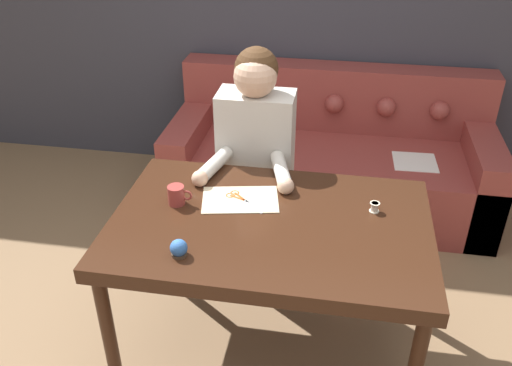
{
  "coord_description": "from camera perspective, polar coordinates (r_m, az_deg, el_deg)",
  "views": [
    {
      "loc": [
        0.38,
        -1.79,
        2.13
      ],
      "look_at": [
        0.03,
        0.26,
        0.88
      ],
      "focal_mm": 38.0,
      "sensor_mm": 36.0,
      "label": 1
    }
  ],
  "objects": [
    {
      "name": "scissors",
      "position": [
        2.5,
        -1.65,
        -1.64
      ],
      "size": [
        0.22,
        0.17,
        0.01
      ],
      "color": "silver",
      "rests_on": "dining_table"
    },
    {
      "name": "couch",
      "position": [
        3.83,
        7.74,
        2.42
      ],
      "size": [
        2.16,
        0.91,
        0.9
      ],
      "color": "brown",
      "rests_on": "ground_plane"
    },
    {
      "name": "mug",
      "position": [
        2.47,
        -8.34,
        -1.27
      ],
      "size": [
        0.11,
        0.08,
        0.09
      ],
      "color": "#9E3833",
      "rests_on": "dining_table"
    },
    {
      "name": "ground_plane",
      "position": [
        2.81,
        -1.59,
        -18.25
      ],
      "size": [
        16.0,
        16.0,
        0.0
      ],
      "primitive_type": "plane",
      "color": "#846647"
    },
    {
      "name": "thread_spool",
      "position": [
        2.46,
        12.37,
        -2.5
      ],
      "size": [
        0.04,
        0.04,
        0.05
      ],
      "color": "beige",
      "rests_on": "dining_table"
    },
    {
      "name": "person",
      "position": [
        2.95,
        -0.04,
        1.91
      ],
      "size": [
        0.49,
        0.58,
        1.34
      ],
      "color": "#33281E",
      "rests_on": "ground_plane"
    },
    {
      "name": "dining_table",
      "position": [
        2.4,
        1.48,
        -5.42
      ],
      "size": [
        1.39,
        0.91,
        0.78
      ],
      "color": "#381E11",
      "rests_on": "ground_plane"
    },
    {
      "name": "pattern_paper_main",
      "position": [
        2.49,
        -1.67,
        -1.75
      ],
      "size": [
        0.38,
        0.29,
        0.0
      ],
      "color": "beige",
      "rests_on": "dining_table"
    },
    {
      "name": "pin_cushion",
      "position": [
        2.17,
        -8.13,
        -6.84
      ],
      "size": [
        0.07,
        0.07,
        0.07
      ],
      "color": "#4C3828",
      "rests_on": "dining_table"
    }
  ]
}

